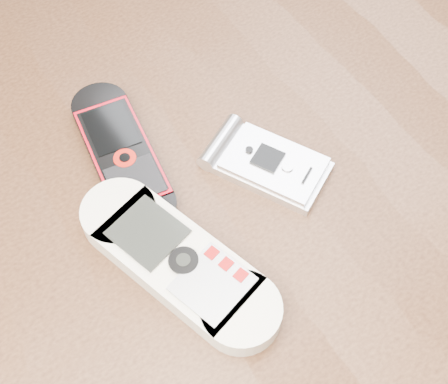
{
  "coord_description": "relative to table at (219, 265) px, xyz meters",
  "views": [
    {
      "loc": [
        -0.13,
        -0.2,
        1.14
      ],
      "look_at": [
        0.01,
        0.0,
        0.76
      ],
      "focal_mm": 50.0,
      "sensor_mm": 36.0,
      "label": 1
    }
  ],
  "objects": [
    {
      "name": "table",
      "position": [
        0.0,
        0.0,
        0.0
      ],
      "size": [
        1.2,
        0.8,
        0.75
      ],
      "color": "black",
      "rests_on": "ground"
    },
    {
      "name": "nokia_black_red",
      "position": [
        -0.04,
        0.07,
        0.11
      ],
      "size": [
        0.07,
        0.15,
        0.01
      ],
      "primitive_type": "cube",
      "rotation": [
        0.0,
        0.0,
        -0.16
      ],
      "color": "black",
      "rests_on": "table"
    },
    {
      "name": "nokia_white",
      "position": [
        -0.05,
        -0.03,
        0.11
      ],
      "size": [
        0.1,
        0.18,
        0.02
      ],
      "primitive_type": "cube",
      "rotation": [
        0.0,
        0.0,
        0.28
      ],
      "color": "silver",
      "rests_on": "table"
    },
    {
      "name": "motorola_razr",
      "position": [
        0.05,
        0.0,
        0.11
      ],
      "size": [
        0.09,
        0.11,
        0.01
      ],
      "primitive_type": "cube",
      "rotation": [
        0.0,
        0.0,
        0.48
      ],
      "color": "silver",
      "rests_on": "table"
    }
  ]
}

